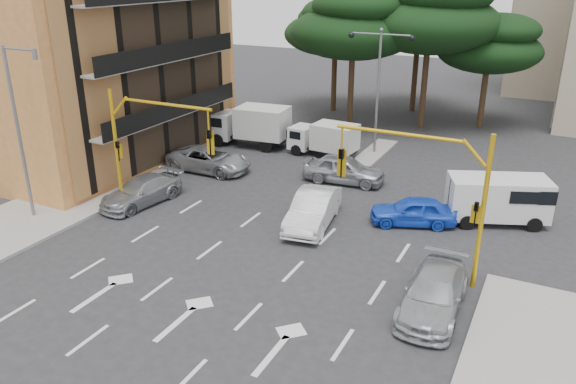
# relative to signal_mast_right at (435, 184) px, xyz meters

# --- Properties ---
(ground) EXTENTS (120.00, 120.00, 0.00)m
(ground) POSITION_rel_signal_mast_right_xyz_m (-6.80, -1.99, -3.88)
(ground) COLOR #28282B
(ground) RESTS_ON ground
(median_strip) EXTENTS (1.40, 6.00, 0.15)m
(median_strip) POSITION_rel_signal_mast_right_xyz_m (-6.80, 14.01, -3.81)
(median_strip) COLOR gray
(median_strip) RESTS_ON ground
(apartment_orange) EXTENTS (15.19, 16.15, 13.70)m
(apartment_orange) POSITION_rel_signal_mast_right_xyz_m (-24.76, 6.01, 2.97)
(apartment_orange) COLOR #B67339
(apartment_orange) RESTS_ON ground
(pine_left_near) EXTENTS (9.15, 9.15, 10.23)m
(pine_left_near) POSITION_rel_signal_mast_right_xyz_m (-10.75, 19.96, 3.72)
(pine_left_near) COLOR #382616
(pine_left_near) RESTS_ON ground
(pine_center) EXTENTS (9.98, 9.98, 11.16)m
(pine_center) POSITION_rel_signal_mast_right_xyz_m (-5.75, 21.96, 4.41)
(pine_center) COLOR #382616
(pine_center) RESTS_ON ground
(pine_left_far) EXTENTS (8.32, 8.32, 9.30)m
(pine_left_far) POSITION_rel_signal_mast_right_xyz_m (-13.75, 23.96, 3.03)
(pine_left_far) COLOR #382616
(pine_left_far) RESTS_ON ground
(pine_right) EXTENTS (7.49, 7.49, 8.37)m
(pine_right) POSITION_rel_signal_mast_right_xyz_m (-1.75, 23.96, 2.33)
(pine_right) COLOR #382616
(pine_right) RESTS_ON ground
(pine_back) EXTENTS (9.15, 9.15, 10.23)m
(pine_back) POSITION_rel_signal_mast_right_xyz_m (-7.75, 26.96, 3.72)
(pine_back) COLOR #382616
(pine_back) RESTS_ON ground
(signal_mast_right) EXTENTS (5.79, 0.37, 6.00)m
(signal_mast_right) POSITION_rel_signal_mast_right_xyz_m (0.00, 0.00, 0.00)
(signal_mast_right) COLOR gold
(signal_mast_right) RESTS_ON ground
(signal_mast_left) EXTENTS (5.79, 0.37, 6.00)m
(signal_mast_left) POSITION_rel_signal_mast_right_xyz_m (-13.61, 0.00, 0.00)
(signal_mast_left) COLOR gold
(signal_mast_left) RESTS_ON ground
(street_lamp_left) EXTENTS (2.08, 0.20, 8.00)m
(street_lamp_left) POSITION_rel_signal_mast_right_xyz_m (-18.10, -2.99, 0.84)
(street_lamp_left) COLOR slate
(street_lamp_left) RESTS_ON sidewalk_left
(street_lamp_center) EXTENTS (4.16, 0.36, 7.77)m
(street_lamp_center) POSITION_rel_signal_mast_right_xyz_m (-6.80, 14.01, 1.54)
(street_lamp_center) COLOR slate
(street_lamp_center) RESTS_ON median_strip
(car_white_hatch) EXTENTS (2.39, 5.00, 1.58)m
(car_white_hatch) POSITION_rel_signal_mast_right_xyz_m (-5.90, 2.33, -3.09)
(car_white_hatch) COLOR silver
(car_white_hatch) RESTS_ON ground
(car_blue_compact) EXTENTS (4.27, 2.89, 1.35)m
(car_blue_compact) POSITION_rel_signal_mast_right_xyz_m (-1.74, 4.53, -3.21)
(car_blue_compact) COLOR blue
(car_blue_compact) RESTS_ON ground
(car_silver_wagon) EXTENTS (2.55, 4.85, 1.34)m
(car_silver_wagon) POSITION_rel_signal_mast_right_xyz_m (-14.80, 0.77, -3.21)
(car_silver_wagon) COLOR gray
(car_silver_wagon) RESTS_ON ground
(car_silver_cross_a) EXTENTS (5.14, 2.46, 1.42)m
(car_silver_cross_a) POSITION_rel_signal_mast_right_xyz_m (-14.56, 6.49, -3.18)
(car_silver_cross_a) COLOR gray
(car_silver_cross_a) RESTS_ON ground
(car_silver_cross_b) EXTENTS (4.71, 2.24, 1.55)m
(car_silver_cross_b) POSITION_rel_signal_mast_right_xyz_m (-6.68, 8.28, -3.11)
(car_silver_cross_b) COLOR #9C9EA4
(car_silver_cross_b) RESTS_ON ground
(car_silver_parked) EXTENTS (2.12, 4.85, 1.39)m
(car_silver_parked) POSITION_rel_signal_mast_right_xyz_m (0.80, -2.23, -3.19)
(car_silver_parked) COLOR #9EA2A6
(car_silver_parked) RESTS_ON ground
(van_white) EXTENTS (4.95, 3.58, 2.26)m
(van_white) POSITION_rel_signal_mast_right_xyz_m (1.70, 6.55, -2.76)
(van_white) COLOR silver
(van_white) RESTS_ON ground
(box_truck_a) EXTENTS (5.75, 2.88, 2.72)m
(box_truck_a) POSITION_rel_signal_mast_right_xyz_m (-15.02, 12.01, -2.52)
(box_truck_a) COLOR silver
(box_truck_a) RESTS_ON ground
(box_truck_b) EXTENTS (4.59, 2.21, 2.20)m
(box_truck_b) POSITION_rel_signal_mast_right_xyz_m (-9.60, 12.13, -2.79)
(box_truck_b) COLOR silver
(box_truck_b) RESTS_ON ground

